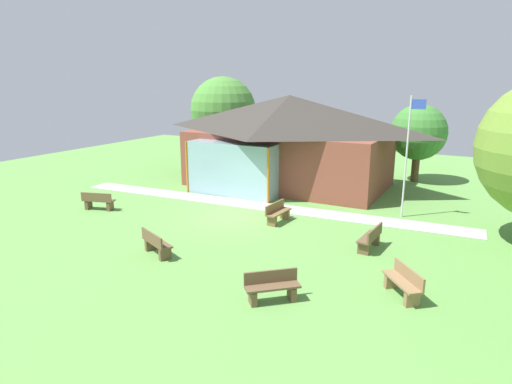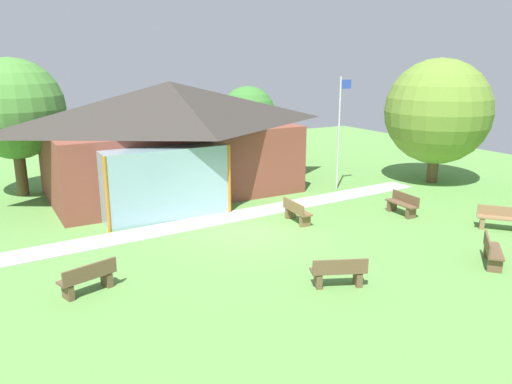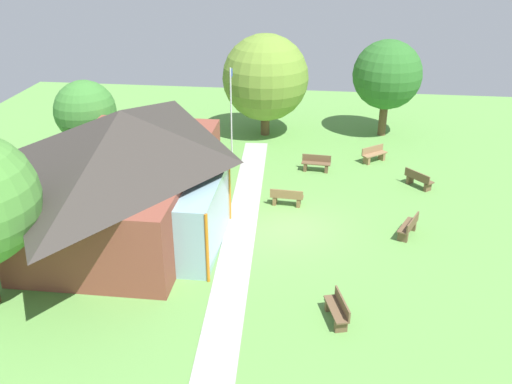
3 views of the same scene
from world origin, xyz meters
name	(u,v)px [view 1 (image 1 of 3)]	position (x,y,z in m)	size (l,w,h in m)	color
ground_plane	(233,217)	(0.00, 0.00, 0.00)	(44.00, 44.00, 0.00)	#609947
pavilion	(287,139)	(-0.48, 6.72, 2.61)	(11.64, 7.76, 5.04)	brown
footpath	(255,205)	(0.00, 2.10, 0.01)	(19.80, 1.30, 0.03)	#ADADA8
flagpole	(408,152)	(6.54, 3.57, 2.90)	(0.64, 0.08, 5.23)	silver
bench_mid_left	(98,201)	(-6.07, -1.93, 0.40)	(1.56, 0.84, 0.84)	brown
bench_rear_near_path	(278,213)	(2.01, 0.31, 0.40)	(0.55, 1.53, 0.84)	brown
bench_mid_right	(371,239)	(6.23, -0.91, 0.40)	(0.55, 1.53, 0.84)	brown
bench_front_right	(272,287)	(4.80, -5.93, 0.40)	(1.41, 1.33, 0.84)	brown
bench_lawn_far_right	(403,283)	(7.90, -3.99, 0.40)	(1.29, 1.44, 0.84)	olive
bench_front_center	(156,244)	(-0.13, -4.89, 0.40)	(1.55, 1.01, 0.84)	brown
tree_behind_pavilion_right	(418,133)	(5.87, 11.15, 2.88)	(3.21, 3.21, 4.50)	brown
tree_behind_pavilion_left	(223,110)	(-6.54, 9.73, 3.87)	(4.38, 4.38, 6.08)	brown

